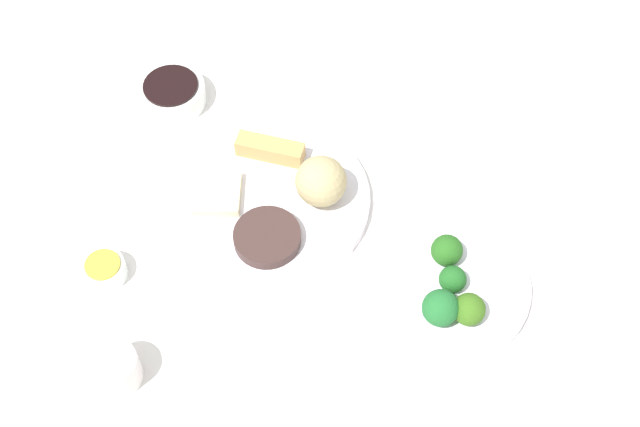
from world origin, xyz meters
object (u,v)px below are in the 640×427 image
at_px(soy_sauce_bowl, 172,94).
at_px(sauce_ramekin_hot_mustard, 105,270).
at_px(main_plate, 269,200).
at_px(broccoli_plate, 444,284).
at_px(teacup, 116,369).

distance_m(soy_sauce_bowl, sauce_ramekin_hot_mustard, 0.32).
relative_size(main_plate, soy_sauce_bowl, 2.76).
distance_m(main_plate, soy_sauce_bowl, 0.25).
bearing_deg(broccoli_plate, soy_sauce_bowl, -137.03).
bearing_deg(sauce_ramekin_hot_mustard, broccoli_plate, 80.45).
distance_m(main_plate, sauce_ramekin_hot_mustard, 0.25).
xyz_separation_m(broccoli_plate, teacup, (0.08, -0.44, 0.02)).
height_order(main_plate, soy_sauce_bowl, soy_sauce_bowl).
bearing_deg(soy_sauce_bowl, teacup, -10.24).
distance_m(soy_sauce_bowl, teacup, 0.46).
distance_m(main_plate, broccoli_plate, 0.28).
height_order(broccoli_plate, soy_sauce_bowl, soy_sauce_bowl).
height_order(broccoli_plate, teacup, teacup).
xyz_separation_m(main_plate, teacup, (0.24, -0.21, 0.02)).
height_order(main_plate, teacup, teacup).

